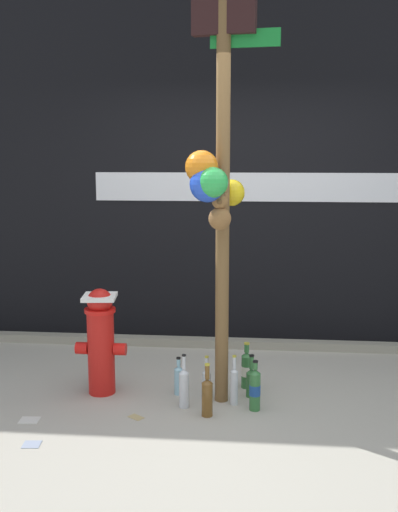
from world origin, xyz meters
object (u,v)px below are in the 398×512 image
Objects in this scene: bottle_2 at (246,369)px; bottle_4 at (207,382)px; bottle_6 at (207,396)px; bottle_7 at (179,379)px; bottle_3 at (251,381)px; bottle_1 at (184,387)px; fire_hydrant at (101,339)px; memorial_post at (217,166)px; bottle_5 at (234,385)px; bottle_0 at (255,389)px.

bottle_4 is (-0.30, -0.22, -0.03)m from bottle_2.
bottle_7 is (-0.25, 0.37, -0.03)m from bottle_6.
bottle_3 is at bearing 7.94° from bottle_4.
bottle_1 is 1.09× the size of bottle_2.
fire_hydrant reaches higher than bottle_6.
bottle_5 is at bearing -3.49° from memorial_post.
fire_hydrant is 1.07m from bottle_5.
bottle_4 is at bearing 129.10° from memorial_post.
memorial_post is 7.94× the size of bottle_5.
bottle_2 is (0.22, 0.32, -1.59)m from memorial_post.
bottle_3 is at bearing 1.25° from fire_hydrant.
memorial_post is 1.59m from fire_hydrant.
bottle_4 is at bearing -1.54° from fire_hydrant.
memorial_post reaches higher than bottle_5.
bottle_3 reaches higher than bottle_7.
fire_hydrant is 1.16m from bottle_2.
bottle_2 is at bearing 56.19° from memorial_post.
memorial_post is 9.02× the size of bottle_3.
bottle_1 reaches higher than bottle_7.
bottle_2 is 0.37m from bottle_4.
bottle_4 is at bearing -10.78° from bottle_7.
bottle_7 is at bearing 158.08° from bottle_0.
memorial_post is at bearing -150.47° from bottle_3.
bottle_1 is 1.23× the size of bottle_4.
bottle_2 is 1.11× the size of bottle_3.
bottle_2 is at bearing 75.54° from bottle_5.
fire_hydrant is 2.05× the size of bottle_1.
bottle_7 is at bearing 169.22° from bottle_4.
fire_hydrant is at bearing 157.71° from bottle_6.
fire_hydrant reaches higher than bottle_4.
bottle_6 reaches higher than bottle_7.
bottle_1 reaches higher than bottle_0.
bottle_7 is at bearing -179.45° from bottle_3.
bottle_0 is 0.99× the size of bottle_5.
bottle_6 is (0.84, -0.35, -0.28)m from fire_hydrant.
fire_hydrant reaches higher than bottle_2.
fire_hydrant is 2.19× the size of bottle_5.
fire_hydrant reaches higher than bottle_5.
bottle_5 is at bearing 13.48° from bottle_1.
bottle_2 is (-0.07, 0.42, -0.01)m from bottle_0.
bottle_7 is (-0.51, -0.18, -0.03)m from bottle_2.
bottle_0 is at bearing 21.44° from bottle_6.
fire_hydrant is at bearing -169.64° from bottle_2.
bottle_1 is 0.25m from bottle_4.
bottle_3 is 0.48m from bottle_6.
bottle_3 is (0.49, 0.24, -0.03)m from bottle_1.
bottle_5 is (-0.13, -0.15, 0.03)m from bottle_3.
bottle_7 is (-0.58, 0.23, -0.04)m from bottle_0.
bottle_2 reaches higher than bottle_7.
bottle_5 is (0.13, -0.01, -1.59)m from memorial_post.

